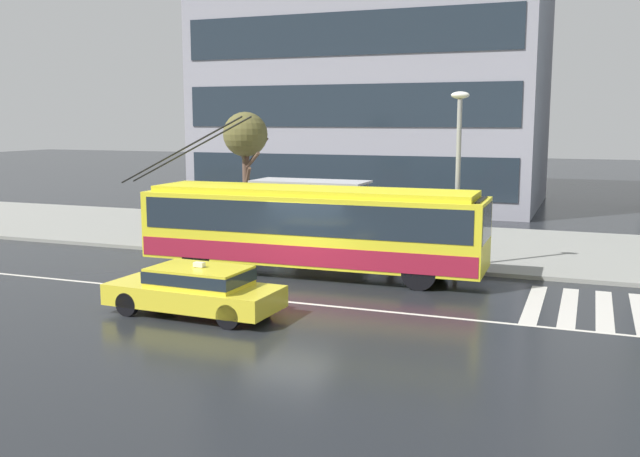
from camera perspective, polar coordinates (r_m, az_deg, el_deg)
ground_plane at (r=21.18m, az=-2.51°, el=-5.01°), size 160.00×160.00×0.00m
sidewalk_slab at (r=29.57m, az=4.52°, el=-0.96°), size 80.00×10.00×0.14m
crosswalk_stripe_edge_near at (r=20.58m, az=16.77°, el=-5.77°), size 0.44×4.40×0.01m
crosswalk_stripe_inner_a at (r=20.55m, az=19.28°, el=-5.92°), size 0.44×4.40×0.01m
crosswalk_stripe_center at (r=20.55m, az=21.80°, el=-6.05°), size 0.44×4.40×0.01m
lane_centre_line at (r=20.11m, az=-3.88°, el=-5.75°), size 72.00×0.14×0.01m
trolleybus at (r=23.25m, az=-0.69°, el=0.16°), size 12.68×2.74×5.15m
taxi_oncoming_near at (r=18.76m, az=-9.89°, el=-4.72°), size 4.62×1.98×1.39m
bus_shelter at (r=26.44m, az=-0.57°, el=2.46°), size 4.25×1.74×2.67m
pedestrian_at_shelter at (r=27.42m, az=0.10°, el=1.82°), size 1.37×1.37×1.99m
pedestrian_approaching_curb at (r=27.11m, az=5.96°, el=1.71°), size 1.35×1.35×2.04m
pedestrian_walking_past at (r=26.50m, az=8.56°, el=1.37°), size 1.00×1.00×1.94m
pedestrian_waiting_by_pole at (r=25.92m, az=2.27°, el=-0.04°), size 0.40×0.40×1.61m
street_lamp at (r=23.92m, az=11.01°, el=5.20°), size 0.60×0.32×5.79m
street_tree_bare at (r=29.56m, az=-5.98°, el=7.24°), size 1.84×1.83×5.20m
office_tower_corner_left at (r=44.80m, az=4.67°, el=16.88°), size 19.86×12.87×22.83m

